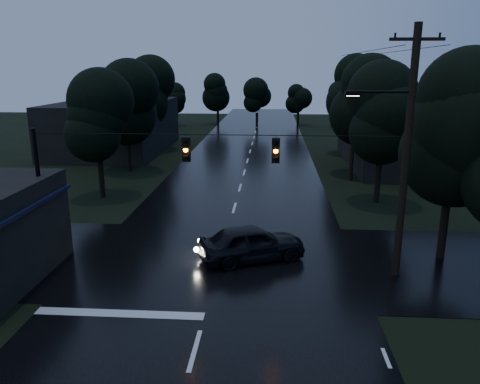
# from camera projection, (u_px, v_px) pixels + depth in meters

# --- Properties ---
(main_road) EXTENTS (12.00, 120.00, 0.02)m
(main_road) POSITION_uv_depth(u_px,v_px,m) (244.00, 173.00, 38.40)
(main_road) COLOR black
(main_road) RESTS_ON ground
(cross_street) EXTENTS (60.00, 9.00, 0.02)m
(cross_street) POSITION_uv_depth(u_px,v_px,m) (220.00, 260.00, 21.05)
(cross_street) COLOR black
(cross_street) RESTS_ON ground
(building_far_right) EXTENTS (10.00, 14.00, 4.40)m
(building_far_right) POSITION_uv_depth(u_px,v_px,m) (407.00, 141.00, 40.75)
(building_far_right) COLOR black
(building_far_right) RESTS_ON ground
(building_far_left) EXTENTS (10.00, 16.00, 5.00)m
(building_far_left) POSITION_uv_depth(u_px,v_px,m) (115.00, 126.00, 48.32)
(building_far_left) COLOR black
(building_far_left) RESTS_ON ground
(utility_pole_main) EXTENTS (3.50, 0.30, 10.00)m
(utility_pole_main) POSITION_uv_depth(u_px,v_px,m) (404.00, 150.00, 18.23)
(utility_pole_main) COLOR black
(utility_pole_main) RESTS_ON ground
(utility_pole_far) EXTENTS (2.00, 0.30, 7.50)m
(utility_pole_far) POSITION_uv_depth(u_px,v_px,m) (353.00, 130.00, 34.91)
(utility_pole_far) COLOR black
(utility_pole_far) RESTS_ON ground
(anchor_pole_left) EXTENTS (0.18, 0.18, 6.00)m
(anchor_pole_left) POSITION_uv_depth(u_px,v_px,m) (41.00, 199.00, 19.81)
(anchor_pole_left) COLOR black
(anchor_pole_left) RESTS_ON ground
(span_signals) EXTENTS (15.00, 0.37, 1.12)m
(span_signals) POSITION_uv_depth(u_px,v_px,m) (230.00, 149.00, 18.69)
(span_signals) COLOR black
(span_signals) RESTS_ON ground
(tree_corner_near) EXTENTS (4.48, 4.48, 9.44)m
(tree_corner_near) POSITION_uv_depth(u_px,v_px,m) (456.00, 126.00, 19.80)
(tree_corner_near) COLOR black
(tree_corner_near) RESTS_ON ground
(tree_left_a) EXTENTS (3.92, 3.92, 8.26)m
(tree_left_a) POSITION_uv_depth(u_px,v_px,m) (97.00, 118.00, 29.93)
(tree_left_a) COLOR black
(tree_left_a) RESTS_ON ground
(tree_left_b) EXTENTS (4.20, 4.20, 8.85)m
(tree_left_b) POSITION_uv_depth(u_px,v_px,m) (125.00, 103.00, 37.59)
(tree_left_b) COLOR black
(tree_left_b) RESTS_ON ground
(tree_left_c) EXTENTS (4.48, 4.48, 9.44)m
(tree_left_c) POSITION_uv_depth(u_px,v_px,m) (150.00, 92.00, 47.17)
(tree_left_c) COLOR black
(tree_left_c) RESTS_ON ground
(tree_right_a) EXTENTS (4.20, 4.20, 8.85)m
(tree_right_a) POSITION_uv_depth(u_px,v_px,m) (383.00, 114.00, 28.63)
(tree_right_a) COLOR black
(tree_right_a) RESTS_ON ground
(tree_right_b) EXTENTS (4.48, 4.48, 9.44)m
(tree_right_b) POSITION_uv_depth(u_px,v_px,m) (368.00, 99.00, 36.20)
(tree_right_b) COLOR black
(tree_right_b) RESTS_ON ground
(tree_right_c) EXTENTS (4.76, 4.76, 10.03)m
(tree_right_c) POSITION_uv_depth(u_px,v_px,m) (354.00, 89.00, 45.70)
(tree_right_c) COLOR black
(tree_right_c) RESTS_ON ground
(car) EXTENTS (5.13, 3.54, 1.62)m
(car) POSITION_uv_depth(u_px,v_px,m) (252.00, 243.00, 20.88)
(car) COLOR black
(car) RESTS_ON ground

